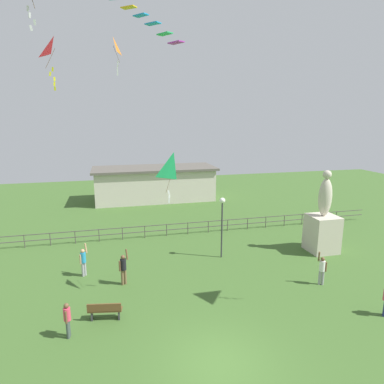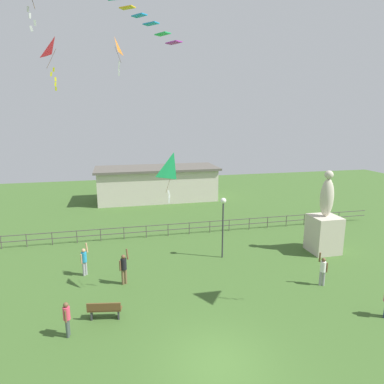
% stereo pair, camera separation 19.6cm
% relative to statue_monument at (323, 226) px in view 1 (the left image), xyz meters
% --- Properties ---
extents(ground_plane, '(80.00, 80.00, 0.00)m').
position_rel_statue_monument_xyz_m(ground_plane, '(-10.12, -8.54, -1.75)').
color(ground_plane, '#3D6028').
extents(statue_monument, '(1.82, 1.82, 5.57)m').
position_rel_statue_monument_xyz_m(statue_monument, '(0.00, 0.00, 0.00)').
color(statue_monument, beige).
rests_on(statue_monument, ground_plane).
extents(lamppost, '(0.36, 0.36, 3.99)m').
position_rel_statue_monument_xyz_m(lamppost, '(-6.95, 0.61, 1.19)').
color(lamppost, '#38383D').
rests_on(lamppost, ground_plane).
extents(park_bench, '(1.55, 0.67, 0.85)m').
position_rel_statue_monument_xyz_m(park_bench, '(-14.24, -4.70, -1.28)').
color(park_bench, brown).
rests_on(park_bench, ground_plane).
extents(person_0, '(0.29, 0.46, 1.54)m').
position_rel_statue_monument_xyz_m(person_0, '(-15.70, -5.61, -0.86)').
color(person_0, '#3F4C47').
rests_on(person_0, ground_plane).
extents(person_2, '(0.45, 0.39, 1.91)m').
position_rel_statue_monument_xyz_m(person_2, '(-15.46, -0.01, -0.79)').
color(person_2, '#99999E').
rests_on(person_2, ground_plane).
extents(person_3, '(0.45, 0.37, 1.87)m').
position_rel_statue_monument_xyz_m(person_3, '(-2.86, -4.16, -0.81)').
color(person_3, '#99999E').
rests_on(person_3, ground_plane).
extents(person_4, '(0.54, 0.31, 2.00)m').
position_rel_statue_monument_xyz_m(person_4, '(-13.28, -1.59, -0.75)').
color(person_4, brown).
rests_on(person_4, ground_plane).
extents(kite_1, '(0.66, 1.07, 2.22)m').
position_rel_statue_monument_xyz_m(kite_1, '(-13.13, 3.34, 11.34)').
color(kite_1, orange).
extents(kite_2, '(1.13, 1.13, 2.33)m').
position_rel_statue_monument_xyz_m(kite_2, '(-10.70, -2.94, 4.79)').
color(kite_2, '#1EB759').
extents(kite_3, '(0.98, 1.08, 2.45)m').
position_rel_statue_monument_xyz_m(kite_3, '(-15.97, -0.57, 10.30)').
color(kite_3, red).
extents(waterfront_railing, '(36.05, 0.06, 0.95)m').
position_rel_statue_monument_xyz_m(waterfront_railing, '(-10.49, 5.46, -1.12)').
color(waterfront_railing, '#4C4742').
rests_on(waterfront_railing, ground_plane).
extents(pavilion_building, '(13.30, 5.44, 3.64)m').
position_rel_statue_monument_xyz_m(pavilion_building, '(-9.04, 17.46, 0.09)').
color(pavilion_building, beige).
rests_on(pavilion_building, ground_plane).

